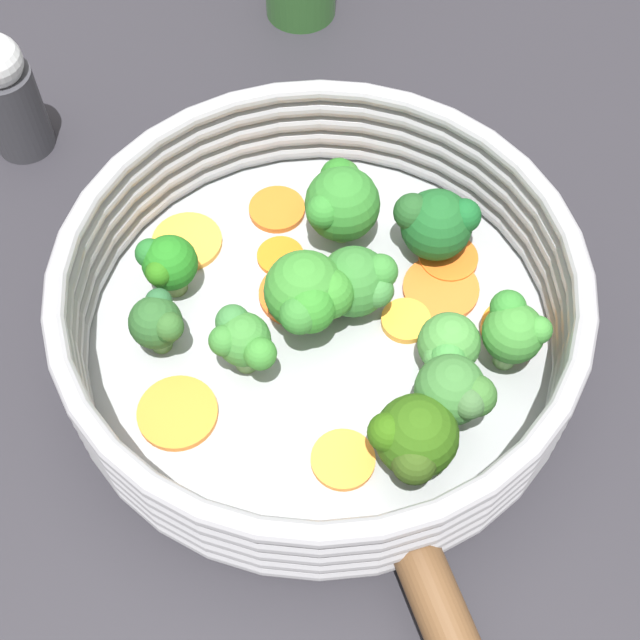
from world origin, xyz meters
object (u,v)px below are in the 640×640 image
object	(u,v)px
carrot_slice_10	(187,242)
broccoli_floret_1	(241,339)
carrot_slice_6	(441,289)
broccoli_floret_5	(513,328)
broccoli_floret_0	(167,264)
broccoli_floret_6	(306,299)
broccoli_floret_2	(158,323)
carrot_slice_5	(295,294)
carrot_slice_4	(340,202)
salt_shaker	(8,96)
carrot_slice_2	(277,209)
broccoli_floret_10	(359,282)
carrot_slice_3	(280,256)
broccoli_floret_9	(436,223)
carrot_slice_9	(448,259)
broccoli_floret_3	(455,392)
carrot_slice_7	(343,460)
skillet	(320,338)
carrot_slice_8	(406,321)
carrot_slice_1	(178,413)
broccoli_floret_4	(341,200)
broccoli_floret_7	(448,347)
carrot_slice_0	(511,328)

from	to	relation	value
carrot_slice_10	broccoli_floret_1	world-z (taller)	broccoli_floret_1
carrot_slice_6	broccoli_floret_5	xyz separation A→B (m)	(0.01, 0.06, 0.03)
broccoli_floret_0	broccoli_floret_6	bearing A→B (deg)	115.17
carrot_slice_6	broccoli_floret_2	world-z (taller)	broccoli_floret_2
broccoli_floret_6	carrot_slice_5	bearing A→B (deg)	-118.21
carrot_slice_10	broccoli_floret_6	xyz separation A→B (m)	(-0.01, 0.10, 0.03)
carrot_slice_4	salt_shaker	size ratio (longest dim) A/B	0.45
carrot_slice_2	carrot_slice_5	bearing A→B (deg)	55.97
carrot_slice_10	broccoli_floret_10	xyz separation A→B (m)	(-0.04, 0.11, 0.02)
carrot_slice_3	broccoli_floret_9	size ratio (longest dim) A/B	0.62
carrot_slice_9	broccoli_floret_3	world-z (taller)	broccoli_floret_3
broccoli_floret_3	carrot_slice_2	bearing A→B (deg)	-101.07
carrot_slice_2	carrot_slice_7	distance (m)	0.18
broccoli_floret_0	broccoli_floret_6	world-z (taller)	broccoli_floret_6
carrot_slice_9	broccoli_floret_2	bearing A→B (deg)	-25.27
carrot_slice_7	broccoli_floret_2	bearing A→B (deg)	-80.05
skillet	broccoli_floret_6	distance (m)	0.04
carrot_slice_2	broccoli_floret_6	size ratio (longest dim) A/B	0.65
carrot_slice_8	carrot_slice_9	xyz separation A→B (m)	(-0.05, -0.01, 0.00)
carrot_slice_2	carrot_slice_6	distance (m)	0.12
carrot_slice_3	carrot_slice_4	distance (m)	0.06
carrot_slice_10	broccoli_floret_5	size ratio (longest dim) A/B	0.91
carrot_slice_1	carrot_slice_8	distance (m)	0.14
broccoli_floret_4	broccoli_floret_10	xyz separation A→B (m)	(0.03, 0.05, -0.01)
carrot_slice_8	carrot_slice_6	bearing A→B (deg)	-178.99
broccoli_floret_7	carrot_slice_3	bearing A→B (deg)	-84.27
carrot_slice_8	skillet	bearing A→B (deg)	-36.71
broccoli_floret_9	carrot_slice_3	bearing A→B (deg)	-40.98
broccoli_floret_9	salt_shaker	xyz separation A→B (m)	(0.12, -0.27, 0.01)
carrot_slice_4	broccoli_floret_6	size ratio (longest dim) A/B	0.76
carrot_slice_8	broccoli_floret_2	distance (m)	0.14
carrot_slice_1	skillet	bearing A→B (deg)	168.88
carrot_slice_4	carrot_slice_10	xyz separation A→B (m)	(0.09, -0.05, 0.00)
broccoli_floret_2	carrot_slice_10	bearing A→B (deg)	-140.42
carrot_slice_7	skillet	bearing A→B (deg)	-126.14
broccoli_floret_2	carrot_slice_6	bearing A→B (deg)	148.39
carrot_slice_0	broccoli_floret_10	world-z (taller)	broccoli_floret_10
carrot_slice_8	salt_shaker	bearing A→B (deg)	-76.06
broccoli_floret_5	broccoli_floret_9	world-z (taller)	broccoli_floret_5
carrot_slice_6	broccoli_floret_7	distance (m)	0.06
skillet	carrot_slice_0	bearing A→B (deg)	136.19
broccoli_floret_7	broccoli_floret_10	bearing A→B (deg)	-85.90
broccoli_floret_3	broccoli_floret_4	bearing A→B (deg)	-110.59
broccoli_floret_4	broccoli_floret_5	world-z (taller)	broccoli_floret_4
carrot_slice_10	carrot_slice_7	bearing A→B (deg)	78.26
carrot_slice_1	broccoli_floret_5	bearing A→B (deg)	146.49
carrot_slice_1	carrot_slice_5	bearing A→B (deg)	-173.83
carrot_slice_3	broccoli_floret_6	size ratio (longest dim) A/B	0.53
carrot_slice_2	carrot_slice_4	world-z (taller)	same
carrot_slice_9	salt_shaker	bearing A→B (deg)	-65.93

